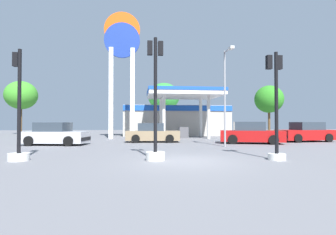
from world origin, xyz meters
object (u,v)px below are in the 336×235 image
Objects in this scene: car_3 at (251,134)px; tree_0 at (21,95)px; traffic_signal_0 at (19,131)px; traffic_signal_2 at (155,120)px; traffic_signal_1 at (276,117)px; car_0 at (55,135)px; corner_streetlamp at (226,87)px; tree_2 at (269,99)px; car_1 at (305,133)px; tree_1 at (164,97)px; station_pole_sign at (122,60)px; car_2 at (153,133)px.

tree_0 is at bearing 143.48° from car_3.
traffic_signal_0 is (-12.89, -7.23, 0.47)m from car_3.
traffic_signal_1 is at bearing -4.81° from traffic_signal_2.
tree_0 reaches higher than car_0.
corner_streetlamp reaches higher than traffic_signal_1.
tree_2 is (33.07, -1.43, -0.31)m from tree_0.
car_3 is (-5.15, -1.29, 0.01)m from car_1.
traffic_signal_0 is at bearing -66.89° from tree_0.
car_0 is at bearing -118.97° from tree_1.
station_pole_sign is at bearing -37.31° from tree_0.
traffic_signal_1 is (10.34, -0.91, 0.57)m from traffic_signal_0.
tree_1 is (-2.30, 24.50, 3.26)m from traffic_signal_1.
traffic_signal_2 is at bearing -126.03° from tree_2.
car_2 is at bearing 163.11° from car_3.
traffic_signal_2 is at bearing 175.19° from traffic_signal_1.
corner_streetlamp is (7.04, -9.47, -3.86)m from station_pole_sign.
tree_1 is at bearing 95.37° from traffic_signal_1.
tree_1 reaches higher than traffic_signal_0.
car_2 is 7.06m from corner_streetlamp.
tree_0 is (-10.47, 24.53, 3.88)m from traffic_signal_0.
tree_1 is (-4.84, 16.36, 4.29)m from car_3.
traffic_signal_1 is 5.95m from corner_streetlamp.
traffic_signal_0 reaches higher than car_2.
tree_2 reaches higher than car_0.
tree_1 is at bearing 178.04° from tree_2.
tree_0 reaches higher than traffic_signal_0.
tree_1 is (2.20, 14.22, 4.34)m from car_2.
traffic_signal_0 is 5.48m from traffic_signal_2.
car_3 is 29.39m from tree_0.
traffic_signal_0 is 0.65× the size of tree_1.
tree_1 is at bearing 62.46° from station_pole_sign.
tree_1 reaches higher than traffic_signal_1.
tree_2 is at bearing 24.63° from station_pole_sign.
car_3 is (9.76, -6.93, -6.86)m from station_pole_sign.
tree_2 is 1.10× the size of corner_streetlamp.
car_0 is 7.02m from car_2.
traffic_signal_2 is at bearing -51.33° from car_0.
corner_streetlamp is (-12.43, -18.39, -1.05)m from tree_2.
tree_1 is (-10.00, 15.07, 4.30)m from car_1.
traffic_signal_2 is (-0.40, -9.87, 0.97)m from car_2.
tree_2 is (9.72, 15.86, 4.04)m from car_3.
station_pole_sign is 8.84m from car_2.
car_0 is 1.03× the size of traffic_signal_1.
car_2 is 0.90× the size of car_3.
car_0 is (-4.03, -6.74, -6.88)m from station_pole_sign.
car_3 reaches higher than car_1.
station_pole_sign reaches higher than tree_0.
car_0 is 20.07m from tree_0.
tree_2 is at bearing 55.94° from corner_streetlamp.
traffic_signal_1 is at bearing -36.55° from car_0.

